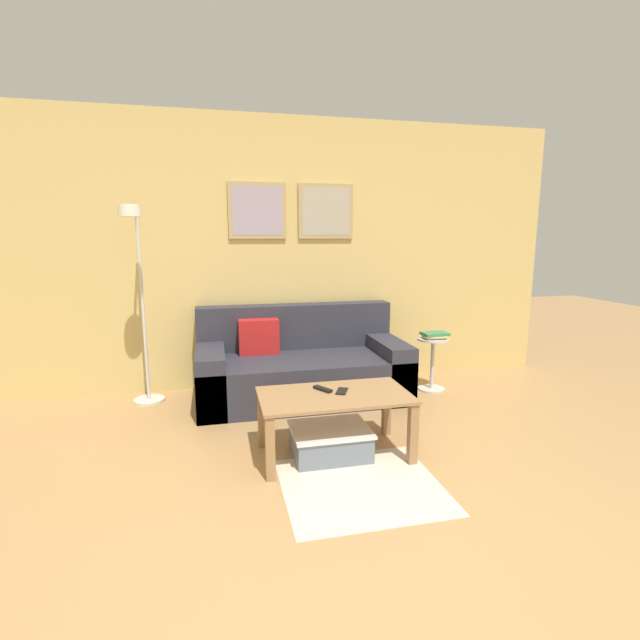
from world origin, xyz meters
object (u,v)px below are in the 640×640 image
book_stack (434,335)px  remote_control (323,389)px  cell_phone (342,391)px  couch (301,367)px  storage_bin (330,441)px  side_table (432,359)px  floor_lamp (139,288)px  coffee_table (334,405)px

book_stack → remote_control: (-1.32, -0.99, -0.10)m
remote_control → cell_phone: size_ratio=1.07×
remote_control → cell_phone: 0.13m
book_stack → remote_control: size_ratio=1.63×
couch → cell_phone: 1.16m
book_stack → remote_control: bearing=-143.0°
couch → book_stack: 1.29m
storage_bin → side_table: bearing=40.4°
couch → cell_phone: couch is taller
floor_lamp → cell_phone: 1.94m
floor_lamp → remote_control: bearing=-40.9°
side_table → book_stack: (0.00, -0.01, 0.24)m
storage_bin → book_stack: size_ratio=2.14×
remote_control → floor_lamp: bearing=107.7°
storage_bin → side_table: (1.28, 1.09, 0.20)m
side_table → book_stack: size_ratio=2.07×
couch → side_table: 1.26m
couch → coffee_table: bearing=-89.7°
book_stack → storage_bin: bearing=-139.9°
coffee_table → side_table: bearing=41.0°
storage_bin → floor_lamp: bearing=137.5°
book_stack → remote_control: 1.65m
coffee_table → storage_bin: coffee_table is taller
floor_lamp → coffee_table: bearing=-41.8°
remote_control → book_stack: bearing=5.6°
coffee_table → floor_lamp: 1.94m
couch → storage_bin: (-0.02, -1.19, -0.18)m
couch → cell_phone: size_ratio=13.18×
coffee_table → storage_bin: (-0.03, -0.00, -0.25)m
coffee_table → remote_control: remote_control is taller
couch → coffee_table: couch is taller
storage_bin → book_stack: bearing=40.1°
couch → floor_lamp: floor_lamp is taller
floor_lamp → cell_phone: size_ratio=12.10×
couch → coffee_table: size_ratio=1.85×
couch → floor_lamp: bearing=179.0°
book_stack → cell_phone: 1.59m
side_table → remote_control: (-1.31, -1.00, 0.14)m
cell_phone → side_table: bearing=66.4°
floor_lamp → book_stack: bearing=-2.9°
book_stack → cell_phone: size_ratio=1.74×
couch → side_table: couch is taller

